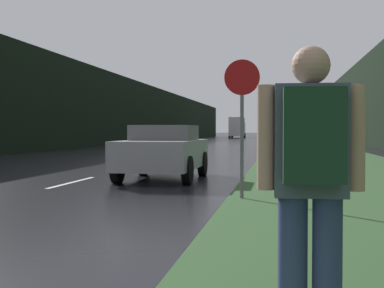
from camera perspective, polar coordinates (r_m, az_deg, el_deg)
The scene contains 10 objects.
grass_verge at distance 40.03m, azimuth 12.26°, elevation -0.45°, with size 6.00×240.00×0.02m, color #33562D.
lane_stripe_c at distance 13.97m, azimuth -12.65°, elevation -4.00°, with size 0.12×3.00×0.01m, color silver.
lane_stripe_d at distance 20.61m, azimuth -5.31°, elevation -2.22°, with size 0.12×3.00×0.01m, color silver.
lane_stripe_e at distance 27.42m, azimuth -1.59°, elevation -1.30°, with size 0.12×3.00×0.01m, color silver.
treeline_far_side at distance 52.33m, azimuth -7.76°, elevation 3.49°, with size 2.00×140.00×6.38m, color black.
treeline_near_side at distance 50.65m, azimuth 18.54°, elevation 4.21°, with size 2.00×140.00×7.64m, color black.
stop_sign at distance 10.31m, azimuth 5.35°, elevation 3.30°, with size 0.68×0.07×2.69m.
hitchhiker_with_backpack at distance 3.25m, azimuth 12.56°, elevation -3.48°, with size 0.64×0.44×1.83m.
car_passing_near at distance 14.47m, azimuth -3.06°, elevation -0.76°, with size 1.98×4.11×1.46m.
delivery_truck at distance 91.88m, azimuth 4.85°, elevation 1.78°, with size 2.50×7.70×3.52m.
Camera 1 is at (5.23, 0.04, 1.33)m, focal length 50.00 mm.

